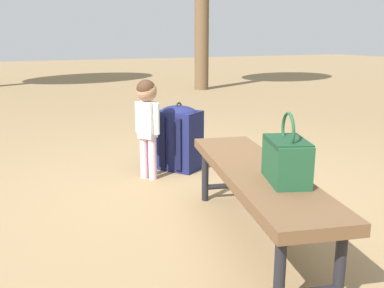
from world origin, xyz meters
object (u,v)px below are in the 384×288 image
park_bench (257,178)px  handbag (287,158)px  child_standing (147,114)px  backpack_large (179,136)px

park_bench → handbag: 0.31m
child_standing → backpack_large: bearing=-66.8°
park_bench → child_standing: child_standing is taller
park_bench → backpack_large: 1.53m
park_bench → handbag: bearing=-176.9°
child_standing → park_bench: bearing=-172.2°
backpack_large → handbag: bearing=175.2°
handbag → backpack_large: 1.80m
park_bench → backpack_large: bearing=-6.1°
handbag → child_standing: child_standing is taller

